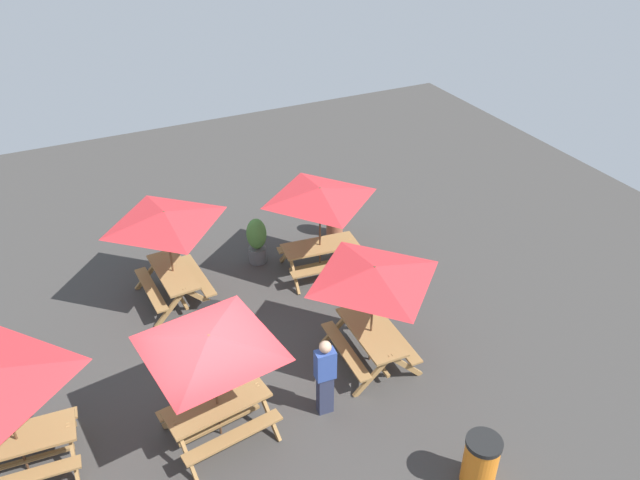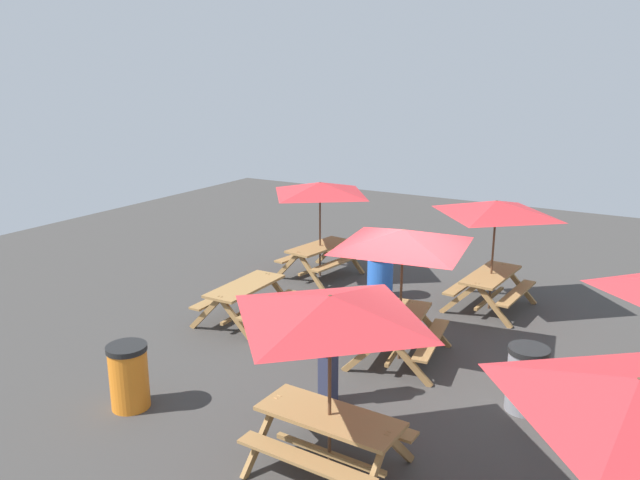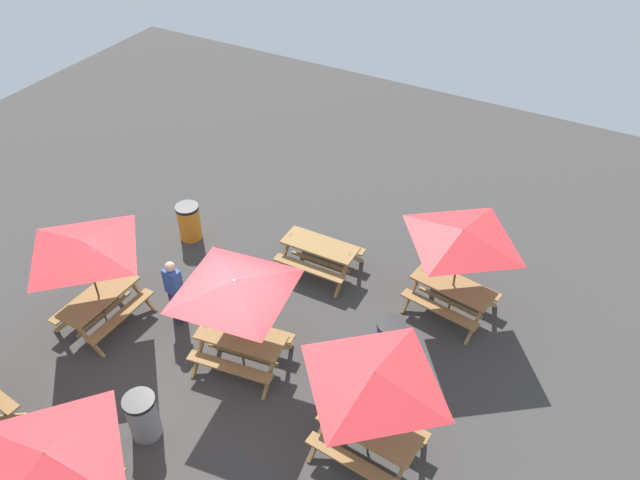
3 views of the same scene
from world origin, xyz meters
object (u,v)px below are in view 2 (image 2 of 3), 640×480
(person_standing, at_px, (328,348))
(picnic_table_0, at_px, (320,195))
(trash_bin_orange, at_px, (129,376))
(trash_bin_blue, at_px, (380,276))
(picnic_table_3, at_px, (330,320))
(picnic_table_2, at_px, (635,412))
(picnic_table_5, at_px, (403,248))
(trash_bin_gray, at_px, (526,379))
(picnic_table_4, at_px, (496,216))
(picnic_table_1, at_px, (246,295))

(person_standing, bearing_deg, picnic_table_0, -144.12)
(trash_bin_orange, relative_size, person_standing, 0.59)
(trash_bin_blue, relative_size, person_standing, 0.59)
(picnic_table_3, bearing_deg, trash_bin_blue, -68.75)
(picnic_table_2, bearing_deg, picnic_table_3, 88.26)
(picnic_table_2, xyz_separation_m, picnic_table_3, (0.44, 3.23, 0.00))
(trash_bin_blue, bearing_deg, person_standing, -164.35)
(picnic_table_0, xyz_separation_m, trash_bin_orange, (-6.71, -0.71, -1.49))
(picnic_table_5, relative_size, trash_bin_gray, 2.86)
(picnic_table_2, relative_size, person_standing, 1.40)
(picnic_table_5, xyz_separation_m, trash_bin_gray, (-0.62, -2.25, -1.49))
(trash_bin_blue, distance_m, person_standing, 4.66)
(picnic_table_4, distance_m, trash_bin_orange, 7.63)
(trash_bin_orange, bearing_deg, picnic_table_1, 8.42)
(person_standing, bearing_deg, picnic_table_2, 69.82)
(picnic_table_2, relative_size, trash_bin_orange, 2.38)
(trash_bin_gray, bearing_deg, picnic_table_4, 22.73)
(picnic_table_1, xyz_separation_m, picnic_table_4, (3.14, -3.95, 1.43))
(picnic_table_1, height_order, picnic_table_2, picnic_table_2)
(trash_bin_blue, xyz_separation_m, person_standing, (-4.47, -1.25, 0.39))
(picnic_table_2, distance_m, picnic_table_4, 7.55)
(picnic_table_1, relative_size, trash_bin_blue, 1.86)
(picnic_table_5, bearing_deg, picnic_table_0, 38.80)
(picnic_table_4, distance_m, trash_bin_blue, 2.76)
(picnic_table_0, height_order, trash_bin_blue, picnic_table_0)
(picnic_table_3, height_order, picnic_table_5, same)
(picnic_table_4, relative_size, trash_bin_gray, 2.38)
(picnic_table_4, bearing_deg, picnic_table_3, -177.08)
(person_standing, bearing_deg, trash_bin_orange, -52.76)
(picnic_table_0, bearing_deg, trash_bin_orange, -165.47)
(picnic_table_2, bearing_deg, trash_bin_blue, 45.98)
(trash_bin_blue, bearing_deg, picnic_table_4, -75.43)
(picnic_table_1, height_order, picnic_table_5, picnic_table_5)
(trash_bin_gray, bearing_deg, trash_bin_orange, 119.74)
(picnic_table_4, xyz_separation_m, trash_bin_gray, (-3.77, -1.58, -1.49))
(picnic_table_1, distance_m, trash_bin_orange, 3.54)
(picnic_table_3, height_order, trash_bin_orange, picnic_table_3)
(picnic_table_5, height_order, person_standing, picnic_table_5)
(picnic_table_2, xyz_separation_m, person_standing, (1.85, 4.06, -1.10))
(picnic_table_1, relative_size, person_standing, 1.09)
(picnic_table_2, bearing_deg, picnic_table_0, 51.91)
(picnic_table_0, relative_size, picnic_table_1, 1.28)
(picnic_table_3, distance_m, picnic_table_4, 6.47)
(trash_bin_orange, bearing_deg, person_standing, -57.04)
(picnic_table_1, relative_size, picnic_table_2, 0.78)
(picnic_table_4, height_order, trash_bin_orange, picnic_table_4)
(trash_bin_orange, distance_m, trash_bin_gray, 5.78)
(picnic_table_1, distance_m, picnic_table_3, 5.23)
(picnic_table_1, bearing_deg, picnic_table_2, -119.03)
(picnic_table_0, bearing_deg, picnic_table_2, -125.52)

